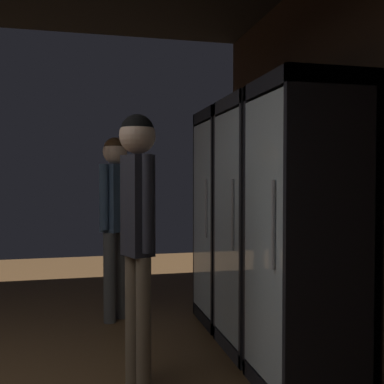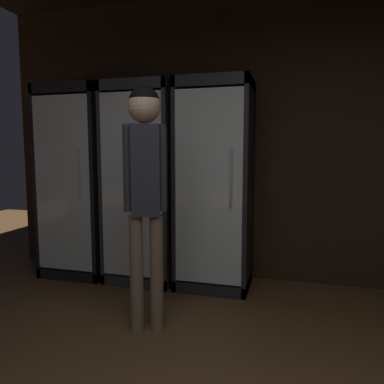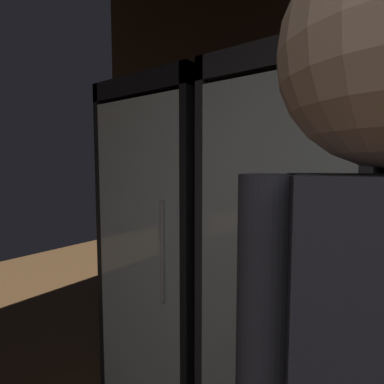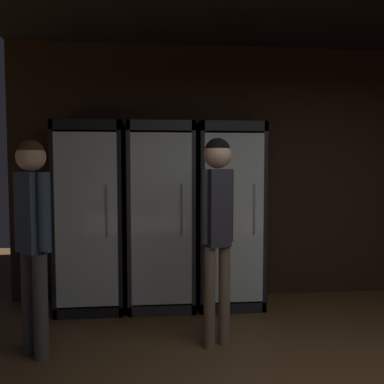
% 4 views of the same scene
% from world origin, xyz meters
% --- Properties ---
extents(cooler_far_left, '(0.67, 0.60, 1.92)m').
position_xyz_m(cooler_far_left, '(-2.09, 2.74, 0.93)').
color(cooler_far_left, black).
rests_on(cooler_far_left, ground).
extents(cooler_left, '(0.67, 0.60, 1.92)m').
position_xyz_m(cooler_left, '(-1.38, 2.74, 0.94)').
color(cooler_left, '#2B2B30').
rests_on(cooler_left, ground).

